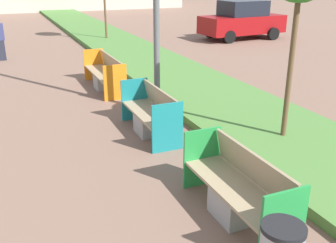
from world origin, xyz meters
name	(u,v)px	position (x,y,z in m)	size (l,w,h in m)	color
planter_grass_strip	(194,87)	(3.20, 12.00, 0.09)	(2.80, 120.00, 0.18)	#4C7A38
bench_green_frame	(238,193)	(0.94, 6.25, 0.36)	(0.65, 1.97, 0.94)	#9E9B96
bench_teal_frame	(151,117)	(0.94, 9.50, 0.36)	(0.65, 1.91, 0.94)	#9E9B96
bench_orange_frame	(105,76)	(0.94, 13.17, 0.38)	(0.65, 2.40, 0.94)	#9E9B96
parked_car_distant	(242,20)	(9.54, 19.27, 0.91)	(4.31, 2.03, 1.86)	maroon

